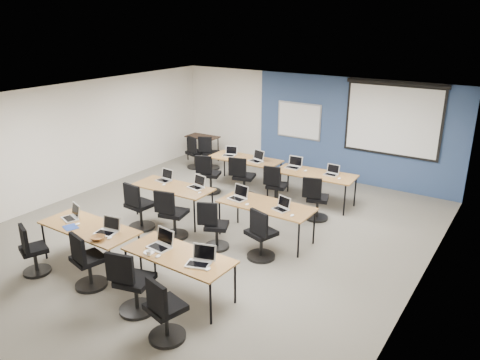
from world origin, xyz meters
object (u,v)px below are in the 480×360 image
Objects in this scene: task_chair_11 at (316,202)px; laptop_7 at (282,206)px; training_table_back_left at (245,160)px; utility_table at (203,139)px; task_chair_5 at (172,218)px; task_chair_8 at (209,177)px; laptop_1 at (108,229)px; training_table_mid_right at (266,207)px; task_chair_0 at (32,254)px; laptop_8 at (230,153)px; laptop_5 at (197,185)px; task_chair_7 at (261,238)px; laptop_6 at (239,196)px; laptop_11 at (332,172)px; laptop_0 at (72,215)px; task_chair_4 at (139,210)px; task_chair_3 at (164,315)px; task_chair_10 at (276,189)px; training_table_front_right at (179,257)px; task_chair_2 at (132,287)px; training_table_back_right at (315,175)px; task_chair_9 at (242,181)px; spare_chair_a at (210,156)px; laptop_10 at (294,165)px; laptop_3 at (201,259)px; task_chair_1 at (87,265)px; laptop_9 at (257,159)px; training_table_mid_left at (173,188)px; training_table_front_left at (89,229)px; spare_chair_b at (194,155)px; laptop_2 at (161,243)px; task_chair_6 at (214,229)px; laptop_4 at (165,178)px.

laptop_7 is at bearing -109.92° from task_chair_11.
utility_table is at bearing 151.79° from training_table_back_left.
task_chair_5 reaches higher than task_chair_8.
utility_table is at bearing 103.56° from laptop_1.
utility_table is at bearing 140.71° from training_table_mid_right.
laptop_8 is at bearing 109.85° from task_chair_0.
task_chair_7 is (2.02, -0.76, -0.38)m from laptop_5.
task_chair_8 is at bearing -117.54° from training_table_back_left.
laptop_11 is (0.96, 2.38, -0.01)m from laptop_6.
laptop_0 is 1.49m from task_chair_4.
laptop_5 is (-2.10, 3.39, 0.38)m from task_chair_3.
task_chair_4 is 3.14m from task_chair_10.
training_table_front_right is 1.77m from task_chair_7.
task_chair_2 is 1.00× the size of task_chair_4.
training_table_back_right is (0.12, 4.68, 0.00)m from training_table_front_right.
spare_chair_a is (-1.96, 1.30, -0.02)m from task_chair_9.
utility_table is (-3.62, 1.14, -0.13)m from laptop_10.
training_table_front_right is 0.96× the size of training_table_back_right.
task_chair_7 is (1.93, 1.76, -0.38)m from laptop_1.
task_chair_4 reaches higher than laptop_3.
task_chair_1 and task_chair_7 have the same top height.
laptop_6 is at bearing -51.95° from laptop_9.
training_table_mid_left is 1.71× the size of task_chair_2.
training_table_front_right and training_table_mid_left have the same top height.
task_chair_0 is 6.31m from spare_chair_a.
laptop_11 is at bearing 64.36° from training_table_front_left.
task_chair_7 reaches higher than utility_table.
task_chair_0 is 2.19m from task_chair_2.
task_chair_2 is (-0.42, -5.38, -0.26)m from training_table_back_right.
laptop_11 is at bearing 81.64° from training_table_mid_right.
task_chair_4 is 2.07m from laptop_6.
task_chair_1 is 1.05× the size of spare_chair_b.
laptop_10 is (1.37, 0.02, 0.11)m from training_table_back_left.
laptop_2 is 2.51m from laptop_7.
laptop_10 is at bearing 19.62° from task_chair_9.
task_chair_4 is at bearing -134.11° from task_chair_10.
task_chair_2 reaches higher than training_table_back_right.
task_chair_9 is 2.93× the size of laptop_10.
training_table_front_right is at bearing -47.12° from laptop_5.
laptop_11 is (0.96, 3.21, 0.40)m from task_chair_6.
task_chair_1 is 3.19m from laptop_6.
task_chair_5 is at bearing 78.80° from laptop_1.
task_chair_4 is at bearing -105.87° from laptop_8.
laptop_2 is at bearing -83.00° from task_chair_8.
task_chair_10 reaches higher than training_table_front_left.
laptop_4 is 2.52m from task_chair_10.
laptop_1 is 0.35× the size of task_chair_8.
laptop_10 is (1.55, 2.57, 0.11)m from training_table_mid_left.
task_chair_6 reaches higher than training_table_mid_left.
laptop_2 is (-0.39, 0.04, 0.11)m from training_table_front_right.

